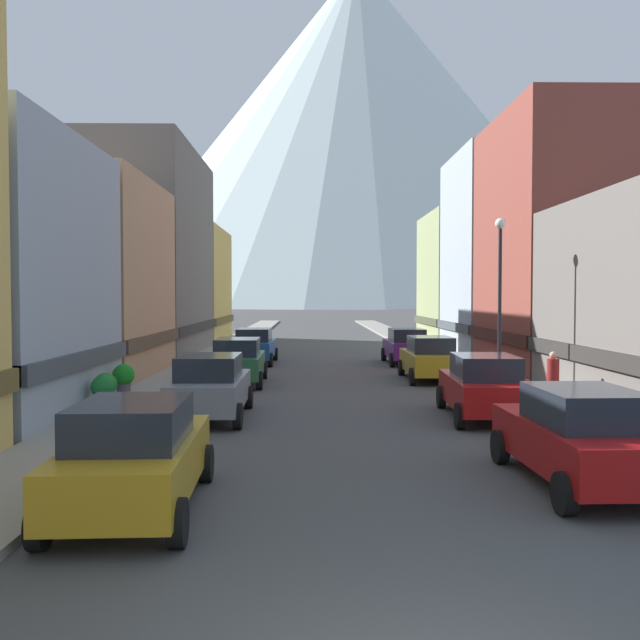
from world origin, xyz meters
The scene contains 22 objects.
sidewalk_left centered at (-6.25, 35.00, 0.07)m, with size 2.50×100.00×0.15m, color gray.
sidewalk_right centered at (6.25, 35.00, 0.07)m, with size 2.50×100.00×0.15m, color gray.
storefront_left_2 centered at (-11.04, 23.11, 3.94)m, with size 7.37×9.10×8.17m.
storefront_left_3 centered at (-10.54, 34.39, 5.66)m, with size 6.38×13.00×11.68m.
storefront_left_4 centered at (-10.63, 46.30, 4.04)m, with size 6.56×10.48×8.39m.
storefront_right_2 centered at (11.22, 25.62, 5.61)m, with size 7.75×9.33×11.57m.
storefront_right_3 centered at (12.26, 35.03, 5.69)m, with size 9.82×8.75×11.73m.
storefront_right_4 centered at (10.65, 44.44, 4.51)m, with size 6.60×9.40×9.35m.
car_left_0 centered at (-3.80, 5.41, 0.90)m, with size 2.20×4.46×1.78m.
car_left_1 centered at (-3.80, 13.64, 0.90)m, with size 2.07×4.40×1.78m.
car_left_2 centered at (-3.80, 20.97, 0.90)m, with size 2.11×4.42×1.78m.
car_left_3 centered at (-3.80, 29.01, 0.90)m, with size 2.16×4.44×1.78m.
car_right_0 centered at (3.80, 6.75, 0.90)m, with size 2.16×4.45×1.78m.
car_right_1 centered at (3.80, 13.53, 0.90)m, with size 2.25×4.48×1.78m.
car_right_2 centered at (3.80, 22.09, 0.90)m, with size 2.07×4.41×1.78m.
car_right_3 centered at (3.80, 28.78, 0.90)m, with size 2.11×4.42×1.78m.
potted_plant_0 centered at (-7.00, 14.43, 0.70)m, with size 0.71×0.71×0.98m.
potted_plant_1 centered at (-7.00, 16.58, 0.78)m, with size 0.70×0.70×1.08m.
potted_plant_2 centered at (-7.00, 14.63, 0.75)m, with size 0.68×0.68×1.01m.
pedestrian_0 centered at (6.25, 14.97, 0.88)m, with size 0.36×0.36×1.59m.
streetlamp_right centered at (5.35, 17.55, 3.99)m, with size 0.36×0.36×5.86m.
mountain_backdrop centered at (17.24, 260.00, 65.26)m, with size 201.64×201.64×130.51m, color silver.
Camera 1 is at (-1.04, -5.32, 3.41)m, focal length 38.42 mm.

